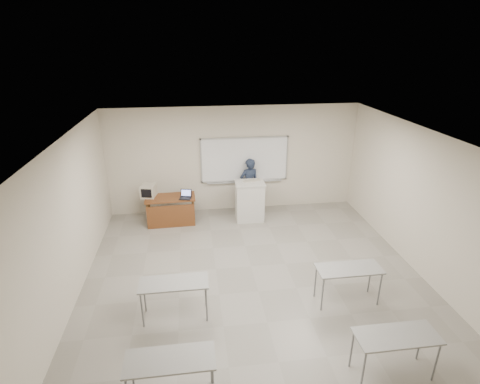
{
  "coord_description": "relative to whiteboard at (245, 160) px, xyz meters",
  "views": [
    {
      "loc": [
        -1.18,
        -6.02,
        4.64
      ],
      "look_at": [
        -0.07,
        2.2,
        1.24
      ],
      "focal_mm": 28.0,
      "sensor_mm": 36.0,
      "label": 1
    }
  ],
  "objects": [
    {
      "name": "floor",
      "position": [
        -0.3,
        -3.97,
        -1.49
      ],
      "size": [
        7.0,
        8.0,
        0.01
      ],
      "primitive_type": "cube",
      "color": "gray",
      "rests_on": "ground"
    },
    {
      "name": "laptop",
      "position": [
        -1.7,
        -0.8,
        -0.68
      ],
      "size": [
        0.29,
        0.27,
        0.22
      ],
      "rotation": [
        0.0,
        0.0,
        -0.23
      ],
      "color": "black",
      "rests_on": "instructor_desk"
    },
    {
      "name": "whiteboard",
      "position": [
        0.0,
        0.0,
        0.0
      ],
      "size": [
        2.48,
        0.1,
        1.31
      ],
      "color": "white",
      "rests_on": "floor"
    },
    {
      "name": "mouse",
      "position": [
        -1.63,
        -0.69,
        -0.71
      ],
      "size": [
        0.1,
        0.09,
        0.03
      ],
      "primitive_type": "ellipsoid",
      "rotation": [
        0.0,
        0.0,
        -0.43
      ],
      "color": "#999DA1",
      "rests_on": "instructor_desk"
    },
    {
      "name": "presenter",
      "position": [
        0.12,
        -0.12,
        -0.7
      ],
      "size": [
        0.64,
        0.5,
        1.56
      ],
      "primitive_type": "imported",
      "rotation": [
        0.0,
        0.0,
        3.38
      ],
      "color": "black",
      "rests_on": "floor"
    },
    {
      "name": "keyboard",
      "position": [
        0.1,
        -0.69,
        -0.37
      ],
      "size": [
        0.49,
        0.25,
        0.03
      ],
      "primitive_type": "cube",
      "rotation": [
        0.0,
        0.0,
        0.22
      ],
      "color": "#B3AB98",
      "rests_on": "podium"
    },
    {
      "name": "crt_monitor",
      "position": [
        -2.65,
        -0.54,
        -0.57
      ],
      "size": [
        0.36,
        0.41,
        0.34
      ],
      "rotation": [
        0.0,
        0.0,
        -0.21
      ],
      "color": "#B3AB98",
      "rests_on": "instructor_desk"
    },
    {
      "name": "podium",
      "position": [
        0.03,
        -0.77,
        -0.93
      ],
      "size": [
        0.78,
        0.57,
        1.1
      ],
      "rotation": [
        0.0,
        0.0,
        -0.01
      ],
      "color": "beige",
      "rests_on": "floor"
    },
    {
      "name": "student_desks",
      "position": [
        -0.3,
        -5.32,
        -0.81
      ],
      "size": [
        4.4,
        2.2,
        0.73
      ],
      "color": "gray",
      "rests_on": "floor"
    },
    {
      "name": "instructor_desk",
      "position": [
        -2.1,
        -0.78,
        -0.96
      ],
      "size": [
        1.31,
        0.66,
        0.75
      ],
      "rotation": [
        0.0,
        0.0,
        0.03
      ],
      "color": "brown",
      "rests_on": "floor"
    }
  ]
}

